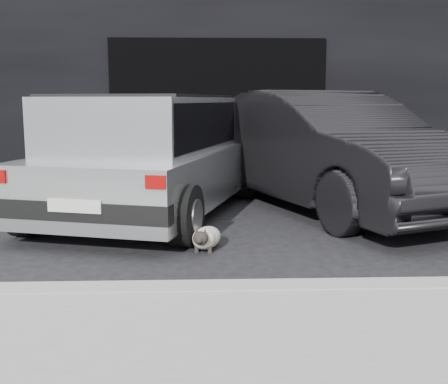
{
  "coord_description": "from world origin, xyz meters",
  "views": [
    {
      "loc": [
        0.7,
        -6.62,
        1.48
      ],
      "look_at": [
        0.92,
        -1.17,
        0.59
      ],
      "focal_mm": 45.0,
      "sensor_mm": 36.0,
      "label": 1
    }
  ],
  "objects_px": {
    "cat_siamese": "(206,238)",
    "cat_white": "(128,218)",
    "silver_hatchback": "(150,151)",
    "second_car": "(327,150)"
  },
  "relations": [
    {
      "from": "second_car",
      "to": "cat_white",
      "type": "height_order",
      "value": "second_car"
    },
    {
      "from": "second_car",
      "to": "cat_white",
      "type": "bearing_deg",
      "value": -172.98
    },
    {
      "from": "silver_hatchback",
      "to": "cat_siamese",
      "type": "xyz_separation_m",
      "value": [
        0.69,
        -1.73,
        -0.72
      ]
    },
    {
      "from": "cat_siamese",
      "to": "cat_white",
      "type": "xyz_separation_m",
      "value": [
        -0.86,
        0.73,
        0.05
      ]
    },
    {
      "from": "silver_hatchback",
      "to": "cat_white",
      "type": "height_order",
      "value": "silver_hatchback"
    },
    {
      "from": "cat_white",
      "to": "silver_hatchback",
      "type": "bearing_deg",
      "value": 158.81
    },
    {
      "from": "silver_hatchback",
      "to": "second_car",
      "type": "xyz_separation_m",
      "value": [
        2.36,
        0.38,
        -0.04
      ]
    },
    {
      "from": "second_car",
      "to": "cat_white",
      "type": "xyz_separation_m",
      "value": [
        -2.53,
        -1.38,
        -0.63
      ]
    },
    {
      "from": "second_car",
      "to": "cat_white",
      "type": "distance_m",
      "value": 2.95
    },
    {
      "from": "second_car",
      "to": "cat_siamese",
      "type": "relative_size",
      "value": 6.22
    }
  ]
}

